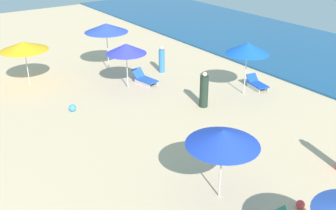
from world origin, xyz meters
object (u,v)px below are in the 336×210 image
Objects in this scene: umbrella_3 at (106,28)px; beach_ball_1 at (72,108)px; beachgoer_3 at (162,60)px; beachgoer_5 at (204,91)px; umbrella_1 at (248,48)px; lounge_chair_1_0 at (257,84)px; umbrella_2 at (126,49)px; umbrella_4 at (223,137)px; lounge_chair_2_0 at (144,79)px; beach_ball_0 at (300,204)px; umbrella_5 at (24,46)px.

beach_ball_1 is at bearing -44.50° from umbrella_3.
beachgoer_3 is 0.90× the size of beachgoer_5.
umbrella_3 reaches higher than beach_ball_1.
umbrella_1 is 2.39m from lounge_chair_1_0.
umbrella_2 is 3.20m from beachgoer_3.
umbrella_1 reaches higher than umbrella_4.
beachgoer_3 is at bearing 17.77° from lounge_chair_2_0.
umbrella_1 is 9.87× the size of beach_ball_0.
umbrella_3 reaches higher than umbrella_5.
umbrella_2 is at bearing 51.46° from umbrella_5.
lounge_chair_2_0 is 10.08m from umbrella_4.
umbrella_2 is 4.12m from beach_ball_1.
lounge_chair_1_0 is 9.39m from beach_ball_0.
lounge_chair_2_0 is 0.57× the size of umbrella_3.
beach_ball_1 is (-2.93, -8.88, -0.09)m from lounge_chair_1_0.
umbrella_5 is (-12.70, -1.97, 0.01)m from umbrella_4.
umbrella_1 is at bearing 129.52° from umbrella_4.
beachgoer_5 is (0.11, -3.68, 0.54)m from lounge_chair_1_0.
umbrella_5 is at bearing -128.54° from umbrella_2.
umbrella_5 is 1.42× the size of beachgoer_5.
lounge_chair_2_0 is at bearing 148.94° from lounge_chair_1_0.
umbrella_4 reaches higher than beach_ball_0.
lounge_chair_2_0 is (0.03, 1.00, -1.84)m from umbrella_2.
umbrella_2 reaches higher than beach_ball_1.
beach_ball_0 is at bearing -118.22° from lounge_chair_1_0.
umbrella_2 is at bearing 167.30° from umbrella_4.
umbrella_5 is (-7.37, -8.43, -0.25)m from umbrella_1.
umbrella_2 reaches higher than beachgoer_3.
umbrella_3 is 1.79× the size of beachgoer_3.
umbrella_5 is 7.29× the size of beach_ball_1.
umbrella_3 is at bearing 80.96° from beachgoer_3.
lounge_chair_1_0 is 0.88× the size of lounge_chair_2_0.
beachgoer_3 is 12.59m from beach_ball_0.
lounge_chair_1_0 is at bearing 154.74° from beachgoer_5.
lounge_chair_1_0 is 9.49m from umbrella_4.
beachgoer_5 is (4.96, -1.03, 0.07)m from beachgoer_3.
umbrella_2 is at bearing 139.71° from beachgoer_3.
umbrella_4 is 1.38× the size of beachgoer_5.
beachgoer_3 is at bearing 107.10° from beach_ball_1.
beachgoer_5 is at bearing 162.72° from beach_ball_0.
beachgoer_5 reaches higher than lounge_chair_2_0.
beachgoer_5 reaches higher than beach_ball_0.
umbrella_4 is at bearing -50.48° from umbrella_1.
umbrella_1 is 5.49m from beachgoer_3.
beach_ball_1 is (1.00, -4.49, -0.09)m from lounge_chair_2_0.
umbrella_3 is at bearing 176.30° from beach_ball_0.
beach_ball_1 is at bearing -163.78° from beach_ball_0.
umbrella_5 is (-3.30, -5.10, 1.88)m from lounge_chair_2_0.
umbrella_3 reaches higher than umbrella_2.
beachgoer_3 is at bearing 107.79° from umbrella_2.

